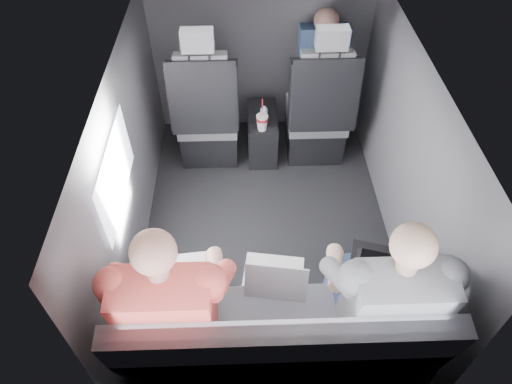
{
  "coord_description": "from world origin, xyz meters",
  "views": [
    {
      "loc": [
        -0.15,
        -2.16,
        2.7
      ],
      "look_at": [
        -0.08,
        -0.05,
        0.46
      ],
      "focal_mm": 32.0,
      "sensor_mm": 36.0,
      "label": 1
    }
  ],
  "objects_px": {
    "center_console": "(262,134)",
    "laptop_black": "(382,263)",
    "front_seat_left": "(208,119)",
    "rear_bench": "(277,345)",
    "passenger_rear_right": "(381,294)",
    "passenger_front_right": "(322,62)",
    "water_bottle": "(264,116)",
    "passenger_rear_left": "(174,300)",
    "laptop_white": "(184,278)",
    "front_seat_right": "(317,117)",
    "laptop_silver": "(274,276)",
    "soda_cup": "(262,122)"
  },
  "relations": [
    {
      "from": "center_console",
      "to": "laptop_black",
      "type": "height_order",
      "value": "laptop_black"
    },
    {
      "from": "center_console",
      "to": "laptop_silver",
      "type": "distance_m",
      "value": 1.76
    },
    {
      "from": "water_bottle",
      "to": "center_console",
      "type": "bearing_deg",
      "value": 92.81
    },
    {
      "from": "center_console",
      "to": "soda_cup",
      "type": "height_order",
      "value": "soda_cup"
    },
    {
      "from": "front_seat_left",
      "to": "passenger_front_right",
      "type": "height_order",
      "value": "front_seat_left"
    },
    {
      "from": "front_seat_left",
      "to": "rear_bench",
      "type": "bearing_deg",
      "value": -76.69
    },
    {
      "from": "front_seat_right",
      "to": "laptop_white",
      "type": "relative_size",
      "value": 3.28
    },
    {
      "from": "soda_cup",
      "to": "center_console",
      "type": "bearing_deg",
      "value": 86.74
    },
    {
      "from": "laptop_white",
      "to": "passenger_rear_left",
      "type": "distance_m",
      "value": 0.14
    },
    {
      "from": "water_bottle",
      "to": "laptop_black",
      "type": "height_order",
      "value": "laptop_black"
    },
    {
      "from": "center_console",
      "to": "passenger_front_right",
      "type": "height_order",
      "value": "passenger_front_right"
    },
    {
      "from": "center_console",
      "to": "rear_bench",
      "type": "distance_m",
      "value": 1.94
    },
    {
      "from": "rear_bench",
      "to": "laptop_silver",
      "type": "relative_size",
      "value": 4.56
    },
    {
      "from": "rear_bench",
      "to": "passenger_rear_left",
      "type": "distance_m",
      "value": 0.64
    },
    {
      "from": "front_seat_right",
      "to": "passenger_front_right",
      "type": "bearing_deg",
      "value": 82.41
    },
    {
      "from": "rear_bench",
      "to": "water_bottle",
      "type": "height_order",
      "value": "rear_bench"
    },
    {
      "from": "rear_bench",
      "to": "laptop_white",
      "type": "bearing_deg",
      "value": 154.72
    },
    {
      "from": "soda_cup",
      "to": "passenger_front_right",
      "type": "xyz_separation_m",
      "value": [
        0.49,
        0.4,
        0.27
      ]
    },
    {
      "from": "rear_bench",
      "to": "water_bottle",
      "type": "bearing_deg",
      "value": 89.82
    },
    {
      "from": "front_seat_right",
      "to": "laptop_silver",
      "type": "bearing_deg",
      "value": -105.46
    },
    {
      "from": "center_console",
      "to": "laptop_white",
      "type": "height_order",
      "value": "laptop_white"
    },
    {
      "from": "soda_cup",
      "to": "passenger_front_right",
      "type": "distance_m",
      "value": 0.69
    },
    {
      "from": "passenger_rear_right",
      "to": "passenger_front_right",
      "type": "height_order",
      "value": "passenger_rear_right"
    },
    {
      "from": "rear_bench",
      "to": "laptop_white",
      "type": "relative_size",
      "value": 4.14
    },
    {
      "from": "center_console",
      "to": "passenger_rear_right",
      "type": "relative_size",
      "value": 0.37
    },
    {
      "from": "laptop_silver",
      "to": "passenger_front_right",
      "type": "bearing_deg",
      "value": 75.57
    },
    {
      "from": "rear_bench",
      "to": "laptop_silver",
      "type": "xyz_separation_m",
      "value": [
        -0.01,
        0.23,
        0.32
      ]
    },
    {
      "from": "water_bottle",
      "to": "passenger_rear_left",
      "type": "bearing_deg",
      "value": -107.13
    },
    {
      "from": "rear_bench",
      "to": "passenger_rear_right",
      "type": "bearing_deg",
      "value": 10.19
    },
    {
      "from": "passenger_rear_left",
      "to": "soda_cup",
      "type": "bearing_deg",
      "value": 72.69
    },
    {
      "from": "laptop_white",
      "to": "passenger_front_right",
      "type": "height_order",
      "value": "passenger_front_right"
    },
    {
      "from": "laptop_silver",
      "to": "passenger_front_right",
      "type": "height_order",
      "value": "passenger_front_right"
    },
    {
      "from": "laptop_black",
      "to": "passenger_rear_right",
      "type": "xyz_separation_m",
      "value": [
        -0.05,
        -0.21,
        0.03
      ]
    },
    {
      "from": "front_seat_right",
      "to": "laptop_white",
      "type": "bearing_deg",
      "value": -119.36
    },
    {
      "from": "front_seat_left",
      "to": "passenger_rear_left",
      "type": "xyz_separation_m",
      "value": [
        -0.08,
        -1.81,
        0.26
      ]
    },
    {
      "from": "soda_cup",
      "to": "rear_bench",
      "type": "bearing_deg",
      "value": -89.66
    },
    {
      "from": "center_console",
      "to": "passenger_front_right",
      "type": "xyz_separation_m",
      "value": [
        0.48,
        0.22,
        0.54
      ]
    },
    {
      "from": "center_console",
      "to": "rear_bench",
      "type": "height_order",
      "value": "rear_bench"
    },
    {
      "from": "laptop_white",
      "to": "passenger_rear_right",
      "type": "height_order",
      "value": "passenger_rear_right"
    },
    {
      "from": "water_bottle",
      "to": "passenger_rear_left",
      "type": "relative_size",
      "value": 0.12
    },
    {
      "from": "passenger_rear_right",
      "to": "passenger_front_right",
      "type": "relative_size",
      "value": 1.72
    },
    {
      "from": "passenger_rear_left",
      "to": "passenger_front_right",
      "type": "xyz_separation_m",
      "value": [
        1.01,
        2.07,
        0.09
      ]
    },
    {
      "from": "soda_cup",
      "to": "laptop_black",
      "type": "xyz_separation_m",
      "value": [
        0.59,
        -1.46,
        0.16
      ]
    },
    {
      "from": "center_console",
      "to": "passenger_rear_left",
      "type": "distance_m",
      "value": 1.98
    },
    {
      "from": "front_seat_right",
      "to": "center_console",
      "type": "xyz_separation_m",
      "value": [
        -0.45,
        0.04,
        -0.2
      ]
    },
    {
      "from": "passenger_rear_right",
      "to": "front_seat_right",
      "type": "bearing_deg",
      "value": 92.31
    },
    {
      "from": "center_console",
      "to": "passenger_rear_left",
      "type": "bearing_deg",
      "value": -105.96
    },
    {
      "from": "passenger_rear_left",
      "to": "laptop_black",
      "type": "bearing_deg",
      "value": 10.51
    },
    {
      "from": "front_seat_right",
      "to": "soda_cup",
      "type": "bearing_deg",
      "value": -162.48
    },
    {
      "from": "soda_cup",
      "to": "passenger_rear_right",
      "type": "height_order",
      "value": "passenger_rear_right"
    }
  ]
}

